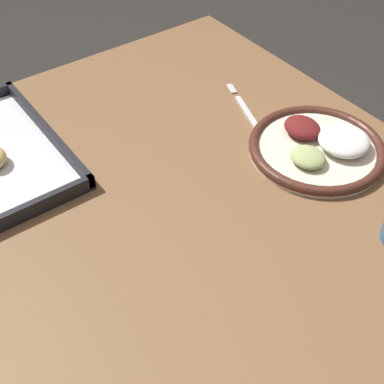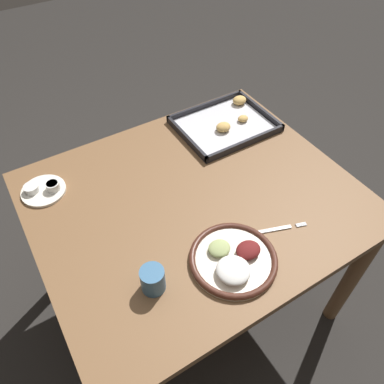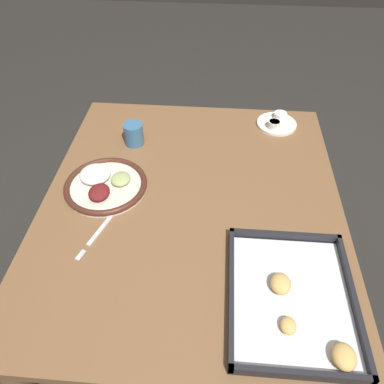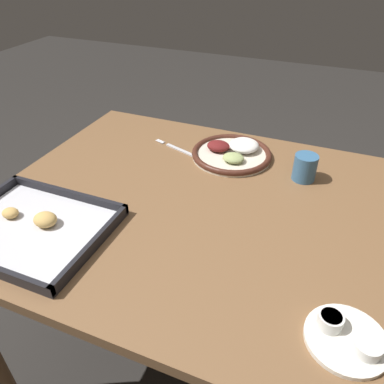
{
  "view_description": "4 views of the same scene",
  "coord_description": "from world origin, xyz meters",
  "px_view_note": "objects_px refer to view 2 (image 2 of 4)",
  "views": [
    {
      "loc": [
        -0.54,
        0.39,
        1.38
      ],
      "look_at": [
        -0.01,
        0.0,
        0.74
      ],
      "focal_mm": 50.0,
      "sensor_mm": 36.0,
      "label": 1
    },
    {
      "loc": [
        -0.46,
        -0.73,
        1.67
      ],
      "look_at": [
        -0.01,
        0.0,
        0.74
      ],
      "focal_mm": 35.0,
      "sensor_mm": 36.0,
      "label": 2
    },
    {
      "loc": [
        0.8,
        0.06,
        1.55
      ],
      "look_at": [
        -0.01,
        0.0,
        0.74
      ],
      "focal_mm": 35.0,
      "sensor_mm": 36.0,
      "label": 3
    },
    {
      "loc": [
        -0.33,
        0.78,
        1.33
      ],
      "look_at": [
        -0.01,
        0.0,
        0.74
      ],
      "focal_mm": 35.0,
      "sensor_mm": 36.0,
      "label": 4
    }
  ],
  "objects_px": {
    "dinner_plate": "(233,260)",
    "drinking_cup": "(153,280)",
    "saucer_plate": "(43,189)",
    "fork": "(273,230)",
    "baking_tray": "(226,123)"
  },
  "relations": [
    {
      "from": "dinner_plate",
      "to": "drinking_cup",
      "type": "height_order",
      "value": "drinking_cup"
    },
    {
      "from": "saucer_plate",
      "to": "drinking_cup",
      "type": "height_order",
      "value": "drinking_cup"
    },
    {
      "from": "fork",
      "to": "drinking_cup",
      "type": "height_order",
      "value": "drinking_cup"
    },
    {
      "from": "dinner_plate",
      "to": "baking_tray",
      "type": "height_order",
      "value": "dinner_plate"
    },
    {
      "from": "fork",
      "to": "saucer_plate",
      "type": "distance_m",
      "value": 0.79
    },
    {
      "from": "saucer_plate",
      "to": "baking_tray",
      "type": "bearing_deg",
      "value": -1.53
    },
    {
      "from": "baking_tray",
      "to": "drinking_cup",
      "type": "xyz_separation_m",
      "value": [
        -0.6,
        -0.51,
        0.03
      ]
    },
    {
      "from": "fork",
      "to": "baking_tray",
      "type": "distance_m",
      "value": 0.56
    },
    {
      "from": "saucer_plate",
      "to": "baking_tray",
      "type": "distance_m",
      "value": 0.76
    },
    {
      "from": "saucer_plate",
      "to": "drinking_cup",
      "type": "relative_size",
      "value": 1.9
    },
    {
      "from": "baking_tray",
      "to": "dinner_plate",
      "type": "bearing_deg",
      "value": -123.2
    },
    {
      "from": "fork",
      "to": "drinking_cup",
      "type": "relative_size",
      "value": 2.45
    },
    {
      "from": "dinner_plate",
      "to": "saucer_plate",
      "type": "height_order",
      "value": "dinner_plate"
    },
    {
      "from": "baking_tray",
      "to": "drinking_cup",
      "type": "height_order",
      "value": "drinking_cup"
    },
    {
      "from": "fork",
      "to": "drinking_cup",
      "type": "distance_m",
      "value": 0.42
    }
  ]
}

